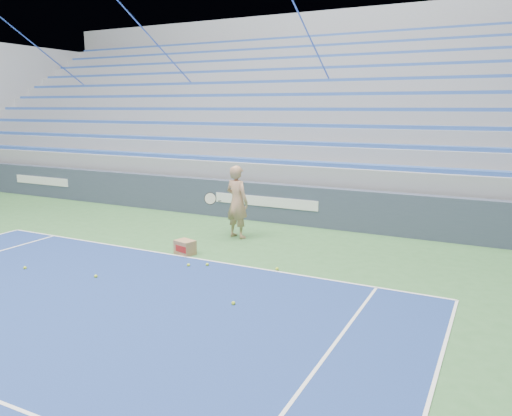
{
  "coord_description": "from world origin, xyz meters",
  "views": [
    {
      "loc": [
        6.01,
        3.21,
        3.25
      ],
      "look_at": [
        1.4,
        12.38,
        1.15
      ],
      "focal_mm": 35.0,
      "sensor_mm": 36.0,
      "label": 1
    }
  ],
  "objects": [
    {
      "name": "tennis_ball_5",
      "position": [
        -0.86,
        9.99,
        0.03
      ],
      "size": [
        0.07,
        0.07,
        0.07
      ],
      "primitive_type": "sphere",
      "color": "#B7D92C",
      "rests_on": "ground"
    },
    {
      "name": "tennis_ball_2",
      "position": [
        -2.52,
        9.74,
        0.03
      ],
      "size": [
        0.07,
        0.07,
        0.07
      ],
      "primitive_type": "sphere",
      "color": "#B7D92C",
      "rests_on": "ground"
    },
    {
      "name": "tennis_ball_0",
      "position": [
        0.35,
        11.38,
        0.03
      ],
      "size": [
        0.07,
        0.07,
        0.07
      ],
      "primitive_type": "sphere",
      "color": "#B7D92C",
      "rests_on": "ground"
    },
    {
      "name": "tennis_ball_3",
      "position": [
        0.68,
        11.58,
        0.03
      ],
      "size": [
        0.07,
        0.07,
        0.07
      ],
      "primitive_type": "sphere",
      "color": "#B7D92C",
      "rests_on": "ground"
    },
    {
      "name": "ball_box",
      "position": [
        -0.23,
        12.08,
        0.16
      ],
      "size": [
        0.5,
        0.43,
        0.32
      ],
      "color": "#987149",
      "rests_on": "ground"
    },
    {
      "name": "tennis_ball_4",
      "position": [
        2.08,
        11.97,
        0.03
      ],
      "size": [
        0.07,
        0.07,
        0.07
      ],
      "primitive_type": "sphere",
      "color": "#B7D92C",
      "rests_on": "ground"
    },
    {
      "name": "sponsor_barrier",
      "position": [
        0.0,
        15.88,
        0.55
      ],
      "size": [
        30.0,
        0.32,
        1.1
      ],
      "color": "#363F52",
      "rests_on": "ground"
    },
    {
      "name": "tennis_ball_1",
      "position": [
        2.17,
        10.01,
        0.03
      ],
      "size": [
        0.07,
        0.07,
        0.07
      ],
      "primitive_type": "sphere",
      "color": "#B7D92C",
      "rests_on": "ground"
    },
    {
      "name": "bleachers",
      "position": [
        0.0,
        21.6,
        2.36
      ],
      "size": [
        31.0,
        9.15,
        7.3
      ],
      "color": "gray",
      "rests_on": "ground"
    },
    {
      "name": "tennis_player",
      "position": [
        0.11,
        13.88,
        0.91
      ],
      "size": [
        0.98,
        0.91,
        1.83
      ],
      "color": "tan",
      "rests_on": "ground"
    }
  ]
}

